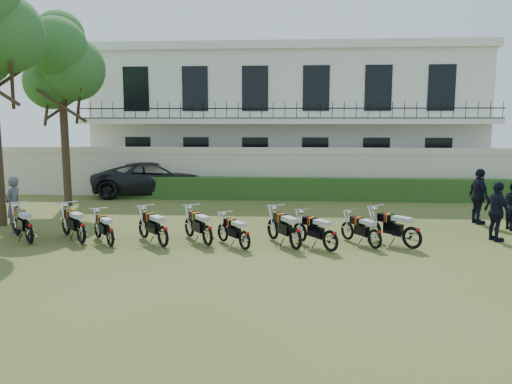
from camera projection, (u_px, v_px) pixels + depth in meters
The scene contains 19 objects.
ground at pixel (280, 237), 15.37m from camera, with size 100.00×100.00×0.00m, color #3B461C.
perimeter_wall at pixel (284, 172), 23.09m from camera, with size 30.00×0.35×2.30m.
hedge at pixel (306, 189), 22.33m from camera, with size 18.00×0.60×1.00m, color #244619.
building at pixel (286, 117), 28.61m from camera, with size 20.40×9.60×7.40m.
tree_west_near at pixel (62, 62), 20.08m from camera, with size 3.40×3.20×7.90m.
motorcycle_0 at pixel (29, 228), 14.32m from camera, with size 1.43×1.50×1.08m.
motorcycle_1 at pixel (81, 228), 14.39m from camera, with size 1.39×1.50×1.07m.
motorcycle_2 at pixel (110, 232), 14.04m from camera, with size 1.13×1.44×0.95m.
motorcycle_3 at pixel (163, 231), 13.97m from camera, with size 1.32×1.52×1.05m.
motorcycle_4 at pixel (207, 230), 14.12m from camera, with size 1.15×1.60×1.03m.
motorcycle_5 at pixel (245, 236), 13.70m from camera, with size 1.13×1.36×0.92m.
motorcycle_6 at pixel (296, 233), 13.67m from camera, with size 1.06×1.77×1.08m.
motorcycle_7 at pixel (331, 236), 13.50m from camera, with size 1.26×1.50×1.02m.
motorcycle_8 at pixel (375, 234), 13.81m from camera, with size 1.02×1.50×0.95m.
motorcycle_9 at pixel (412, 232), 13.77m from camera, with size 1.44×1.48×1.08m.
suv at pixel (156, 179), 23.68m from camera, with size 2.66×5.76×1.60m, color black.
inspector at pixel (13, 205), 15.78m from camera, with size 0.65×0.43×1.80m, color #5D5D62.
officer_2 at pixel (497, 212), 14.73m from camera, with size 1.04×0.43×1.78m, color black.
officer_5 at pixel (479, 196), 17.17m from camera, with size 1.13×0.47×1.92m, color black.
Camera 1 is at (0.35, -15.02, 3.59)m, focal length 35.00 mm.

